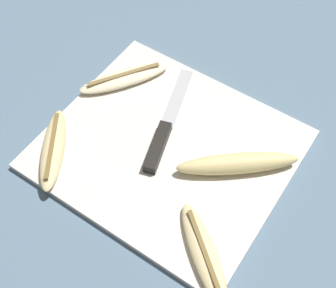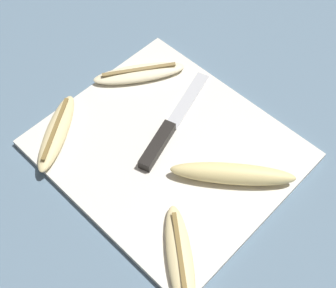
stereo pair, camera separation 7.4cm
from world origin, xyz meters
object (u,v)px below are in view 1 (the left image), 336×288
at_px(banana_ripe_center, 204,254).
at_px(banana_bright_far, 124,78).
at_px(banana_golden_short, 238,163).
at_px(knife, 162,136).
at_px(banana_mellow_near, 53,149).

bearing_deg(banana_ripe_center, banana_bright_far, 145.40).
xyz_separation_m(banana_golden_short, banana_bright_far, (-0.25, 0.05, -0.01)).
height_order(knife, banana_golden_short, banana_golden_short).
relative_size(knife, banana_golden_short, 1.30).
bearing_deg(banana_ripe_center, banana_golden_short, 102.10).
bearing_deg(banana_golden_short, banana_mellow_near, -152.10).
bearing_deg(knife, banana_ripe_center, -56.66).
bearing_deg(banana_mellow_near, banana_ripe_center, -2.83).
height_order(knife, banana_ripe_center, banana_ripe_center).
relative_size(banana_bright_far, banana_mellow_near, 1.07).
relative_size(knife, banana_bright_far, 1.39).
distance_m(knife, banana_ripe_center, 0.21).
distance_m(banana_ripe_center, banana_bright_far, 0.35).
height_order(knife, banana_mellow_near, banana_mellow_near).
relative_size(knife, banana_mellow_near, 1.49).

